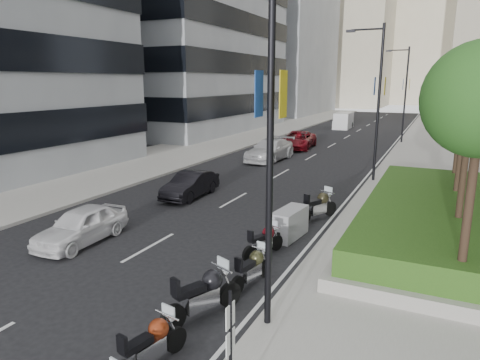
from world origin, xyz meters
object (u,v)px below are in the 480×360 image
Objects in this scene: motorcycle_4 at (264,241)px; motorcycle_6 at (319,206)px; car_d at (298,140)px; lamp_post_0 at (264,119)px; motorcycle_1 at (151,344)px; car_c at (270,150)px; motorcycle_2 at (204,294)px; motorcycle_3 at (252,268)px; parking_sign at (230,347)px; delivery_van at (343,121)px; car_a at (81,225)px; lamp_post_1 at (376,96)px; car_b at (190,185)px; motorcycle_5 at (290,224)px; lamp_post_2 at (404,90)px.

motorcycle_6 is (0.65, 4.70, 0.10)m from motorcycle_4.
lamp_post_0 is at bearing -78.85° from car_d.
car_c is (-6.63, 23.70, 0.25)m from motorcycle_1.
motorcycle_2 reaches higher than motorcycle_3.
parking_sign reaches higher than motorcycle_2.
motorcycle_1 is at bearing -157.86° from motorcycle_6.
delivery_van is at bearing 35.36° from motorcycle_6.
lamp_post_0 reaches higher than car_c.
car_a is at bearing -86.68° from car_c.
parking_sign reaches higher than car_d.
lamp_post_0 is 3.90× the size of motorcycle_2.
parking_sign is at bearing -88.12° from lamp_post_1.
motorcycle_6 is 7.04m from car_b.
lamp_post_0 is 4.65m from motorcycle_2.
parking_sign reaches higher than motorcycle_6.
motorcycle_6 is at bearing 97.70° from parking_sign.
lamp_post_2 is at bearing 3.80° from motorcycle_5.
motorcycle_6 is at bearing 39.26° from car_a.
lamp_post_0 is 4.12× the size of motorcycle_6.
car_c is at bearing 30.66° from motorcycle_3.
motorcycle_6 is at bearing -96.49° from lamp_post_1.
lamp_post_1 is 17.86m from motorcycle_2.
car_d is at bearing 25.66° from motorcycle_3.
car_d is (-6.51, 30.21, 0.22)m from motorcycle_1.
lamp_post_0 is 4.74m from parking_sign.
motorcycle_6 is 0.55× the size of car_a.
lamp_post_0 reaches higher than motorcycle_6.
motorcycle_1 is at bearing -121.23° from lamp_post_0.
car_a is 18.93m from car_c.
parking_sign is 15.24m from car_b.
lamp_post_1 reaches higher than motorcycle_3.
lamp_post_0 is at bearing -90.00° from lamp_post_1.
car_a reaches higher than car_b.
lamp_post_2 is 2.26× the size of car_b.
motorcycle_6 is 20.27m from car_d.
motorcycle_3 is 7.12m from car_a.
parking_sign is 1.25× the size of motorcycle_3.
motorcycle_4 is at bearing 107.60° from parking_sign.
delivery_van is (0.12, 18.51, 0.17)m from car_d.
delivery_van is at bearing 87.22° from car_a.
car_d is (-7.98, -7.22, -4.30)m from lamp_post_2.
lamp_post_2 is 38.18m from parking_sign.
delivery_van reaches higher than car_a.
lamp_post_1 is 2.28× the size of car_a.
motorcycle_6 is 0.40× the size of car_c.
lamp_post_2 is 35.55m from motorcycle_2.
motorcycle_5 is (-2.01, 9.10, -0.89)m from parking_sign.
delivery_van is (-7.87, 46.29, -4.13)m from lamp_post_0.
car_c is (-8.10, -13.73, -4.27)m from lamp_post_2.
motorcycle_6 is (-1.59, 11.77, -0.83)m from parking_sign.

